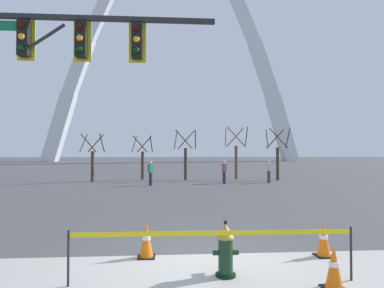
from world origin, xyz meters
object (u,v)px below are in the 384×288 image
Objects in this scene: traffic_cone_by_hydrant at (334,268)px; pedestrian_standing_center at (269,171)px; traffic_cone_curb_edge at (147,241)px; pedestrian_walking_left at (224,172)px; monument_arch at (173,59)px; fire_hydrant at (225,250)px; traffic_cone_mid_sidewalk at (324,240)px; traffic_signal_gantry at (38,70)px; pedestrian_walking_right at (151,173)px.

pedestrian_standing_center is at bearing 75.88° from traffic_cone_by_hydrant.
pedestrian_standing_center is (7.48, 15.53, 0.46)m from traffic_cone_curb_edge.
traffic_cone_by_hydrant is at bearing -93.78° from pedestrian_walking_left.
fire_hydrant is at bearing -89.80° from monument_arch.
monument_arch is (-0.23, 66.56, 22.67)m from fire_hydrant.
monument_arch is (-1.87, 67.24, 22.78)m from traffic_cone_by_hydrant.
fire_hydrant reaches higher than traffic_cone_mid_sidewalk.
traffic_cone_curb_edge is at bearing 143.19° from fire_hydrant.
monument_arch is 35.69× the size of pedestrian_standing_center.
traffic_cone_by_hydrant is 0.46× the size of pedestrian_walking_left.
fire_hydrant is 70.31m from monument_arch.
traffic_cone_curb_edge is 17.24m from pedestrian_standing_center.
traffic_signal_gantry is at bearing -126.09° from pedestrian_standing_center.
pedestrian_walking_right is (2.06, 12.93, -3.45)m from traffic_signal_gantry.
traffic_cone_by_hydrant is at bearing -29.84° from traffic_cone_curb_edge.
pedestrian_standing_center is at bearing 8.15° from pedestrian_walking_right.
monument_arch is 54.97m from pedestrian_walking_left.
fire_hydrant is 0.15× the size of traffic_signal_gantry.
pedestrian_standing_center reaches higher than fire_hydrant.
pedestrian_walking_left is at bearing 63.05° from traffic_signal_gantry.
pedestrian_standing_center is (10.29, 14.11, -3.45)m from traffic_signal_gantry.
traffic_signal_gantry reaches higher than fire_hydrant.
pedestrian_walking_right is at bearing 80.95° from traffic_signal_gantry.
pedestrian_walking_left is at bearing 10.79° from pedestrian_walking_right.
pedestrian_walking_right is at bearing -92.24° from monument_arch.
traffic_signal_gantry is at bearing -116.95° from pedestrian_walking_left.
fire_hydrant is at bearing 157.39° from traffic_cone_by_hydrant.
monument_arch reaches higher than traffic_cone_by_hydrant.
traffic_cone_mid_sidewalk and traffic_cone_curb_edge have the same top height.
pedestrian_walking_left is at bearing 86.22° from traffic_cone_by_hydrant.
traffic_signal_gantry is at bearing -93.62° from monument_arch.
monument_arch is at bearing 90.20° from fire_hydrant.
traffic_signal_gantry is at bearing 166.18° from traffic_cone_mid_sidewalk.
pedestrian_standing_center is at bearing 53.91° from traffic_signal_gantry.
pedestrian_standing_center is at bearing 64.30° from traffic_cone_curb_edge.
traffic_cone_curb_edge is at bearing -87.01° from pedestrian_walking_right.
fire_hydrant is 1.36× the size of traffic_cone_by_hydrant.
monument_arch is (-2.49, 65.64, 22.78)m from traffic_cone_mid_sidewalk.
traffic_cone_mid_sidewalk is at bearing -2.91° from traffic_cone_curb_edge.
traffic_cone_mid_sidewalk is 0.46× the size of pedestrian_standing_center.
traffic_cone_mid_sidewalk is 0.46× the size of pedestrian_walking_right.
fire_hydrant is 1.36× the size of traffic_cone_curb_edge.
traffic_cone_by_hydrant is 3.60m from traffic_cone_curb_edge.
traffic_signal_gantry reaches higher than traffic_cone_mid_sidewalk.
pedestrian_walking_right reaches higher than traffic_cone_curb_edge.
traffic_cone_by_hydrant is 1.00× the size of traffic_cone_curb_edge.
traffic_signal_gantry is 4.04× the size of pedestrian_walking_right.
fire_hydrant reaches higher than traffic_cone_by_hydrant.
fire_hydrant is 1.36× the size of traffic_cone_mid_sidewalk.
traffic_signal_gantry reaches higher than traffic_cone_by_hydrant.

